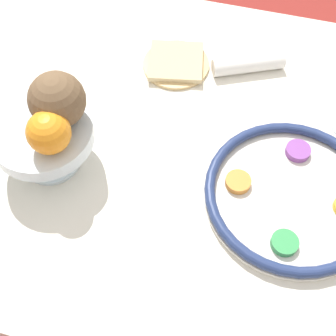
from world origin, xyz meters
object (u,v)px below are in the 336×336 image
at_px(orange_fruit, 49,132).
at_px(bread_plate, 176,63).
at_px(coconut, 57,100).
at_px(napkin_roll, 248,64).
at_px(seder_plate, 291,195).
at_px(fruit_stand, 43,137).

relative_size(orange_fruit, bread_plate, 0.51).
distance_m(coconut, napkin_roll, 0.45).
relative_size(seder_plate, fruit_stand, 1.72).
bearing_deg(coconut, orange_fruit, 96.77).
xyz_separation_m(orange_fruit, napkin_roll, (-0.29, -0.37, -0.12)).
relative_size(orange_fruit, coconut, 0.76).
xyz_separation_m(bread_plate, napkin_roll, (-0.16, -0.03, 0.01)).
bearing_deg(coconut, seder_plate, -179.50).
height_order(seder_plate, orange_fruit, orange_fruit).
bearing_deg(orange_fruit, seder_plate, -171.41).
bearing_deg(bread_plate, orange_fruit, 68.46).
bearing_deg(coconut, bread_plate, -116.83).
xyz_separation_m(fruit_stand, bread_plate, (-0.17, -0.32, -0.07)).
xyz_separation_m(seder_plate, coconut, (0.44, 0.00, 0.14)).
relative_size(fruit_stand, napkin_roll, 1.16).
distance_m(coconut, bread_plate, 0.35).
bearing_deg(napkin_roll, seder_plate, 113.70).
bearing_deg(bread_plate, fruit_stand, 61.34).
bearing_deg(orange_fruit, napkin_roll, -128.36).
height_order(seder_plate, bread_plate, seder_plate).
bearing_deg(napkin_roll, bread_plate, 10.34).
bearing_deg(napkin_roll, orange_fruit, 51.64).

